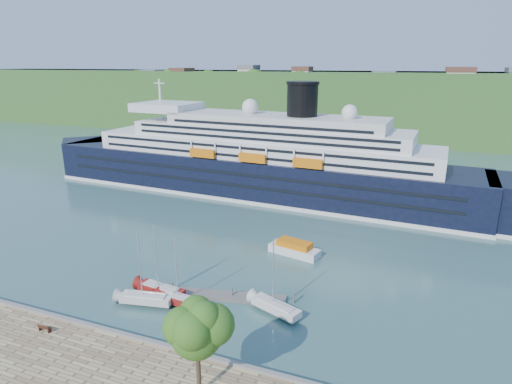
{
  "coord_description": "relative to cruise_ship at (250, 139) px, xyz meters",
  "views": [
    {
      "loc": [
        24.76,
        -29.94,
        27.38
      ],
      "look_at": [
        1.58,
        30.0,
        7.91
      ],
      "focal_mm": 30.0,
      "sensor_mm": 36.0,
      "label": 1
    }
  ],
  "objects": [
    {
      "name": "cruise_ship",
      "position": [
        0.0,
        0.0,
        0.0
      ],
      "size": [
        107.66,
        21.17,
        24.03
      ],
      "primitive_type": null,
      "rotation": [
        0.0,
        0.0,
        -0.05
      ],
      "color": "black",
      "rests_on": "ground"
    },
    {
      "name": "sailboat_white_far",
      "position": [
        20.28,
        -42.83,
        -7.67
      ],
      "size": [
        6.94,
        4.15,
        8.68
      ],
      "primitive_type": null,
      "rotation": [
        0.0,
        0.0,
        -0.37
      ],
      "color": "silver",
      "rests_on": "ground"
    },
    {
      "name": "floating_pontoon",
      "position": [
        12.35,
        -41.86,
        -11.82
      ],
      "size": [
        16.95,
        5.52,
        0.38
      ],
      "primitive_type": null,
      "rotation": [
        0.0,
        0.0,
        0.21
      ],
      "color": "slate",
      "rests_on": "ground"
    },
    {
      "name": "far_hillside",
      "position": [
        8.73,
        91.68,
        -0.01
      ],
      "size": [
        400.0,
        50.0,
        24.0
      ],
      "primitive_type": "cube",
      "color": "#325F26",
      "rests_on": "ground"
    },
    {
      "name": "sailboat_white_near",
      "position": [
        5.53,
        -46.58,
        -7.63
      ],
      "size": [
        7.03,
        3.15,
        8.78
      ],
      "primitive_type": null,
      "rotation": [
        0.0,
        0.0,
        0.19
      ],
      "color": "silver",
      "rests_on": "ground"
    },
    {
      "name": "sailboat_red",
      "position": [
        9.46,
        -45.33,
        -8.0
      ],
      "size": [
        6.35,
        2.29,
        8.03
      ],
      "primitive_type": null,
      "rotation": [
        0.0,
        0.0,
        -0.09
      ],
      "color": "maroon",
      "rests_on": "ground"
    },
    {
      "name": "promenade_tree",
      "position": [
        18.52,
        -57.64,
        -6.29
      ],
      "size": [
        5.7,
        5.7,
        9.44
      ],
      "primitive_type": null,
      "color": "#225717",
      "rests_on": "promenade"
    },
    {
      "name": "ground",
      "position": [
        8.73,
        -53.32,
        -12.01
      ],
      "size": [
        400.0,
        400.0,
        0.0
      ],
      "primitive_type": "plane",
      "color": "#335B59",
      "rests_on": "ground"
    },
    {
      "name": "tender_launch",
      "position": [
        17.79,
        -26.81,
        -10.95
      ],
      "size": [
        8.1,
        4.23,
        2.13
      ],
      "primitive_type": null,
      "rotation": [
        0.0,
        0.0,
        -0.22
      ],
      "color": "orange",
      "rests_on": "ground"
    },
    {
      "name": "park_bench",
      "position": [
        -0.29,
        -55.83,
        -10.56
      ],
      "size": [
        1.44,
        0.63,
        0.91
      ],
      "primitive_type": null,
      "rotation": [
        0.0,
        0.0,
        0.03
      ],
      "color": "#462414",
      "rests_on": "promenade"
    },
    {
      "name": "quay_coping",
      "position": [
        8.73,
        -53.52,
        -10.86
      ],
      "size": [
        220.0,
        0.5,
        0.3
      ],
      "primitive_type": "cube",
      "color": "slate",
      "rests_on": "promenade"
    },
    {
      "name": "sailboat_extra",
      "position": [
        6.04,
        -44.27,
        -7.59
      ],
      "size": [
        7.04,
        2.77,
        8.84
      ],
      "primitive_type": null,
      "rotation": [
        0.0,
        0.0,
        -0.13
      ],
      "color": "maroon",
      "rests_on": "ground"
    }
  ]
}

